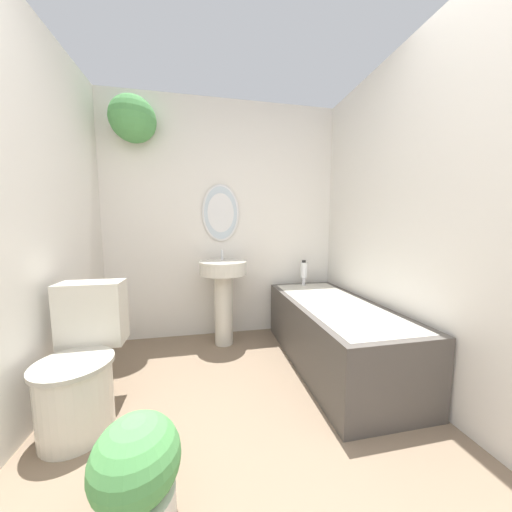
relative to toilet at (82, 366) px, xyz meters
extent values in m
cube|color=silver|center=(0.91, 1.15, 0.86)|extent=(2.46, 0.06, 2.40)
ellipsoid|color=silver|center=(0.87, 1.11, 0.94)|extent=(0.37, 0.02, 0.57)
ellipsoid|color=silver|center=(0.87, 1.10, 0.94)|extent=(0.33, 0.01, 0.53)
cylinder|color=silver|center=(0.10, 1.00, 1.84)|extent=(0.18, 0.18, 0.10)
sphere|color=#4C934C|center=(0.10, 1.00, 1.75)|extent=(0.40, 0.40, 0.40)
cube|color=silver|center=(-0.29, -0.05, 0.86)|extent=(0.06, 2.46, 2.40)
cube|color=silver|center=(2.11, -0.05, 0.86)|extent=(0.06, 2.46, 2.40)
cylinder|color=beige|center=(0.00, -0.09, -0.14)|extent=(0.36, 0.36, 0.39)
cylinder|color=#B1ADA0|center=(0.00, -0.09, 0.06)|extent=(0.39, 0.39, 0.02)
cube|color=beige|center=(0.00, 0.18, 0.25)|extent=(0.37, 0.19, 0.40)
cylinder|color=beige|center=(0.87, 0.86, 0.01)|extent=(0.18, 0.18, 0.69)
cylinder|color=beige|center=(0.87, 0.86, 0.41)|extent=(0.44, 0.44, 0.12)
cylinder|color=silver|center=(0.87, 0.98, 0.52)|extent=(0.02, 0.02, 0.10)
cube|color=#4C4742|center=(1.73, 0.32, -0.08)|extent=(0.66, 1.51, 0.52)
cube|color=beige|center=(1.73, 0.32, 0.16)|extent=(0.56, 1.41, 0.04)
cylinder|color=silver|center=(1.73, 0.97, 0.22)|extent=(0.04, 0.04, 0.08)
cylinder|color=white|center=(1.74, 1.00, 0.34)|extent=(0.07, 0.07, 0.16)
cylinder|color=black|center=(1.74, 1.00, 0.43)|extent=(0.04, 0.04, 0.02)
cylinder|color=silver|center=(0.44, -0.62, -0.28)|extent=(0.28, 0.28, 0.12)
sphere|color=#4C934C|center=(0.44, -0.62, -0.08)|extent=(0.33, 0.33, 0.33)
camera|label=1|loc=(0.70, -1.56, 0.79)|focal=18.00mm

